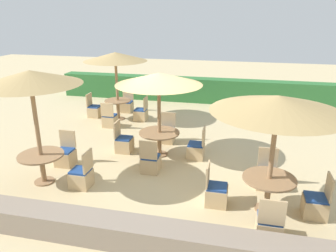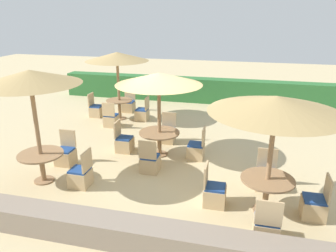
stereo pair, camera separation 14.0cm
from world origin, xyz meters
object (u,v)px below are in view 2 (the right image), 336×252
(patio_chair_back_left_north, at_px, (129,105))
(patio_chair_center_south, at_px, (150,162))
(parasol_front_right, at_px, (276,105))
(round_table_center, at_px, (159,136))
(round_table_front_left, at_px, (41,159))
(patio_chair_front_right_north, at_px, (266,178))
(parasol_back_left, at_px, (117,57))
(patio_chair_back_left_east, at_px, (143,114))
(patio_chair_center_west, at_px, (124,143))
(round_table_front_right, at_px, (267,185))
(patio_chair_front_right_east, at_px, (314,206))
(patio_chair_center_east, at_px, (196,150))
(parasol_front_left, at_px, (30,78))
(patio_chair_front_right_west, at_px, (214,194))
(patio_chair_back_left_south, at_px, (111,119))
(patio_chair_front_right_south, at_px, (266,227))
(patio_chair_front_left_east, at_px, (81,176))
(parasol_center, at_px, (159,79))
(patio_chair_center_north, at_px, (168,134))
(round_table_back_left, at_px, (119,104))
(patio_chair_front_left_north, at_px, (66,155))
(patio_chair_back_left_west, at_px, (96,110))

(patio_chair_back_left_north, relative_size, patio_chair_center_south, 1.00)
(parasol_front_right, xyz_separation_m, round_table_center, (-2.89, 2.22, -1.74))
(round_table_front_left, bearing_deg, patio_chair_front_right_north, 10.34)
(parasol_back_left, bearing_deg, patio_chair_back_left_east, 1.53)
(patio_chair_center_west, height_order, patio_chair_center_south, same)
(round_table_front_right, bearing_deg, patio_chair_front_right_east, -0.21)
(round_table_front_right, relative_size, patio_chair_center_east, 1.17)
(parasol_back_left, xyz_separation_m, patio_chair_center_west, (1.30, -2.91, -2.11))
(parasol_front_left, relative_size, patio_chair_back_left_east, 2.96)
(parasol_front_left, relative_size, parasol_back_left, 1.08)
(patio_chair_front_right_north, xyz_separation_m, patio_chair_center_south, (-2.89, 0.14, 0.00))
(patio_chair_front_right_west, height_order, patio_chair_center_east, same)
(patio_chair_back_left_south, bearing_deg, patio_chair_front_right_south, -44.58)
(patio_chair_front_left_east, xyz_separation_m, patio_chair_front_right_west, (3.17, -0.03, 0.00))
(parasol_center, xyz_separation_m, patio_chair_center_north, (-0.01, 1.01, -1.96))
(patio_chair_front_right_east, bearing_deg, patio_chair_center_south, 73.43)
(parasol_front_left, relative_size, patio_chair_center_south, 2.96)
(patio_chair_front_right_east, relative_size, patio_chair_center_west, 1.00)
(round_table_front_right, height_order, patio_chair_back_left_south, patio_chair_back_left_south)
(patio_chair_center_east, bearing_deg, patio_chair_front_right_east, -128.91)
(patio_chair_front_right_south, distance_m, patio_chair_back_left_north, 8.79)
(patio_chair_front_right_west, distance_m, parasol_back_left, 6.97)
(patio_chair_front_right_east, distance_m, round_table_back_left, 8.07)
(patio_chair_center_west, bearing_deg, patio_chair_front_left_north, -45.94)
(patio_chair_front_left_north, bearing_deg, round_table_back_left, -89.06)
(patio_chair_front_left_north, bearing_deg, patio_chair_center_south, -177.18)
(round_table_front_right, height_order, patio_chair_center_north, patio_chair_center_north)
(patio_chair_front_right_north, height_order, patio_chair_front_right_west, same)
(patio_chair_front_right_north, xyz_separation_m, patio_chair_center_east, (-1.85, 1.24, 0.00))
(patio_chair_front_left_north, height_order, patio_chair_center_west, same)
(round_table_back_left, xyz_separation_m, patio_chair_center_south, (2.43, -3.99, -0.31))
(round_table_front_left, bearing_deg, patio_chair_front_left_north, 87.61)
(patio_chair_front_left_north, relative_size, parasol_back_left, 0.36)
(patio_chair_front_right_north, height_order, patio_chair_back_left_west, same)
(patio_chair_front_right_south, height_order, patio_chair_back_left_east, same)
(patio_chair_back_left_south, bearing_deg, patio_chair_back_left_east, 47.14)
(patio_chair_front_right_north, bearing_deg, patio_chair_center_east, -33.71)
(parasol_front_left, height_order, patio_chair_back_left_north, parasol_front_left)
(parasol_front_left, height_order, patio_chair_front_left_east, parasol_front_left)
(patio_chair_front_right_east, height_order, patio_chair_back_left_north, same)
(patio_chair_front_right_east, xyz_separation_m, parasol_back_left, (-6.23, 5.12, 2.11))
(round_table_front_right, bearing_deg, patio_chair_front_left_north, 169.02)
(patio_chair_front_right_south, relative_size, patio_chair_back_left_south, 1.00)
(patio_chair_back_left_south, height_order, patio_chair_center_north, same)
(parasol_front_left, relative_size, patio_chair_front_right_north, 2.96)
(patio_chair_back_left_south, bearing_deg, patio_chair_center_east, -29.81)
(patio_chair_back_left_south, height_order, parasol_center, parasol_center)
(round_table_back_left, bearing_deg, patio_chair_back_left_south, -87.83)
(patio_chair_front_right_north, bearing_deg, patio_chair_back_left_east, -43.33)
(round_table_front_right, relative_size, patio_chair_back_left_south, 1.17)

